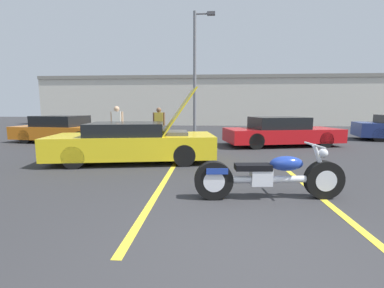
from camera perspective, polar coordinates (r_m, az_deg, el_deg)
The scene contains 11 objects.
ground_plane at distance 3.00m, azimuth 13.66°, elevation -24.24°, with size 80.00×80.00×0.00m, color #2D2D30.
parking_stripe_foreground at distance 5.47m, azimuth -6.54°, elevation -8.84°, with size 0.12×5.42×0.01m, color yellow.
parking_stripe_middle at distance 5.75m, azimuth 24.39°, elevation -8.71°, with size 0.12×5.42×0.01m, color yellow.
far_building at distance 24.76m, azimuth 5.10°, elevation 9.81°, with size 32.00×4.20×4.40m.
light_pole at distance 15.25m, azimuth 0.96°, elevation 16.51°, with size 1.21×0.28×6.89m.
motorcycle at distance 4.71m, azimuth 16.73°, elevation -6.86°, with size 2.62×0.70×0.97m.
show_car_hood_open at distance 7.77m, azimuth -12.72°, elevation 0.40°, with size 4.90×2.50×2.15m.
parked_car_left_row at distance 13.33m, azimuth -26.53°, elevation 2.87°, with size 4.70×2.45×1.22m.
parked_car_mid_row at distance 11.40m, azimuth 19.16°, elevation 2.49°, with size 4.95×2.71×1.20m.
spectator_near_motorcycle at distance 10.81m, azimuth -16.28°, elevation 4.52°, with size 0.52×0.22×1.65m.
spectator_by_show_car at distance 11.08m, azimuth -7.34°, elevation 4.67°, with size 0.52×0.21×1.60m.
Camera 1 is at (-0.48, -2.50, 1.60)m, focal length 24.00 mm.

